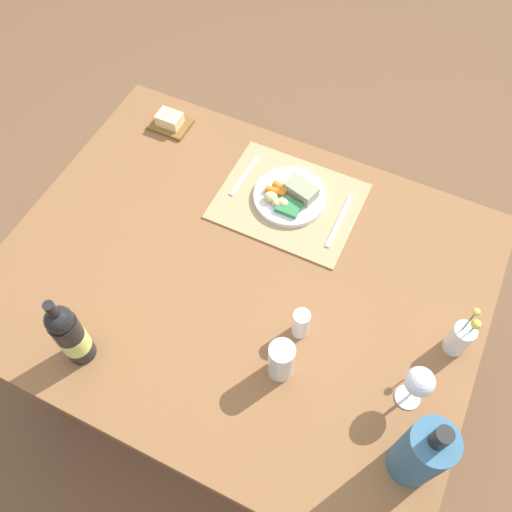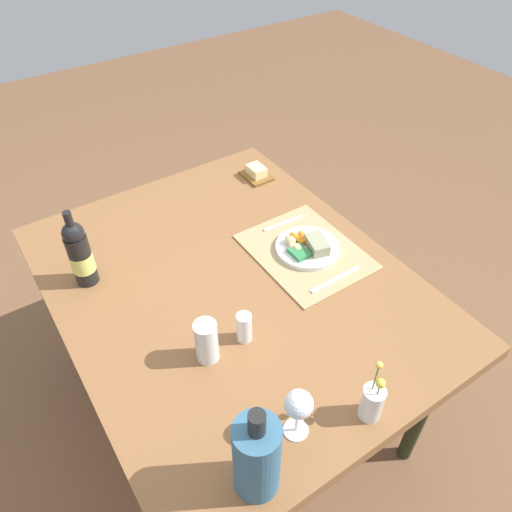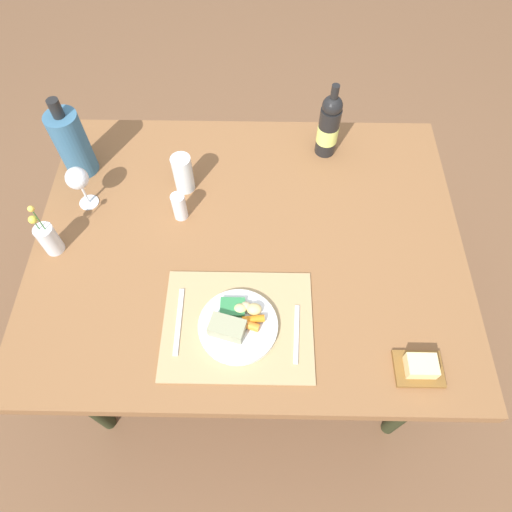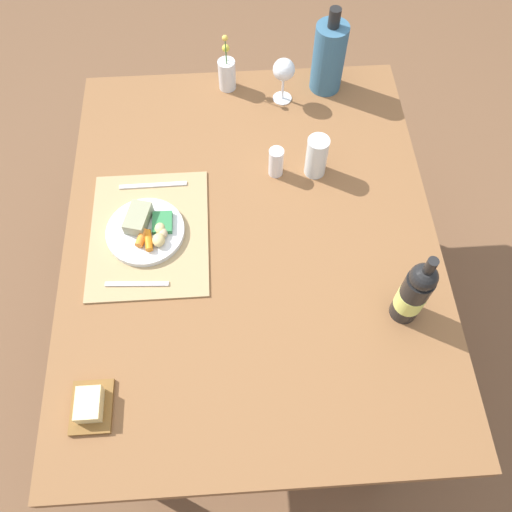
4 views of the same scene
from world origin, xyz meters
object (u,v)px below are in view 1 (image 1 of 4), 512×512
at_px(wine_glass, 419,383).
at_px(dining_table, 241,283).
at_px(fork, 339,221).
at_px(wine_bottle, 70,335).
at_px(dinner_plate, 290,196).
at_px(water_tumbler, 281,362).
at_px(knife, 245,176).
at_px(butter_dish, 170,122).
at_px(flower_vase, 460,338).
at_px(salt_shaker, 301,323).
at_px(cooler_bottle, 422,453).

bearing_deg(wine_glass, dining_table, -14.46).
xyz_separation_m(fork, wine_bottle, (0.46, 0.68, 0.11)).
bearing_deg(dinner_plate, water_tumbler, 111.07).
relative_size(dinner_plate, knife, 1.29).
bearing_deg(dinner_plate, fork, 175.81).
height_order(wine_glass, butter_dish, wine_glass).
bearing_deg(flower_vase, salt_shaker, 19.36).
bearing_deg(water_tumbler, cooler_bottle, 167.88).
bearing_deg(knife, cooler_bottle, 143.41).
height_order(dinner_plate, knife, dinner_plate).
bearing_deg(flower_vase, dining_table, 4.21).
distance_m(dining_table, fork, 0.35).
distance_m(wine_bottle, flower_vase, 0.98).
distance_m(knife, butter_dish, 0.34).
distance_m(dinner_plate, water_tumbler, 0.55).
height_order(knife, cooler_bottle, cooler_bottle).
xyz_separation_m(knife, water_tumbler, (-0.36, 0.53, 0.05)).
distance_m(wine_bottle, salt_shaker, 0.58).
relative_size(flower_vase, cooler_bottle, 0.72).
xyz_separation_m(water_tumbler, cooler_bottle, (-0.37, 0.08, 0.06)).
bearing_deg(cooler_bottle, knife, -39.88).
xyz_separation_m(knife, butter_dish, (0.33, -0.09, 0.01)).
bearing_deg(butter_dish, flower_vase, 161.04).
distance_m(fork, butter_dish, 0.67).
height_order(dining_table, fork, fork).
relative_size(wine_bottle, wine_glass, 1.76).
bearing_deg(dining_table, flower_vase, -175.79).
xyz_separation_m(dining_table, wine_glass, (-0.54, 0.14, 0.18)).
xyz_separation_m(dinner_plate, flower_vase, (-0.58, 0.25, 0.04)).
distance_m(water_tumbler, wine_glass, 0.33).
distance_m(wine_glass, butter_dish, 1.15).
xyz_separation_m(dining_table, flower_vase, (-0.60, -0.04, 0.12)).
bearing_deg(cooler_bottle, fork, -55.50).
distance_m(salt_shaker, butter_dish, 0.85).
height_order(dinner_plate, flower_vase, flower_vase).
xyz_separation_m(cooler_bottle, wine_glass, (0.05, -0.15, -0.01)).
relative_size(dinner_plate, fork, 1.10).
distance_m(fork, flower_vase, 0.48).
xyz_separation_m(dining_table, water_tumbler, (-0.22, 0.21, 0.12)).
height_order(cooler_bottle, wine_glass, cooler_bottle).
xyz_separation_m(dining_table, wine_bottle, (0.27, 0.39, 0.17)).
height_order(wine_bottle, salt_shaker, wine_bottle).
bearing_deg(dinner_plate, wine_glass, 139.57).
distance_m(fork, salt_shaker, 0.38).
xyz_separation_m(cooler_bottle, butter_dish, (1.06, -0.70, -0.10)).
bearing_deg(knife, wine_bottle, 83.41).
relative_size(dinner_plate, wine_bottle, 0.80).
height_order(flower_vase, salt_shaker, flower_vase).
xyz_separation_m(flower_vase, butter_dish, (1.07, -0.37, -0.04)).
height_order(dining_table, cooler_bottle, cooler_bottle).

